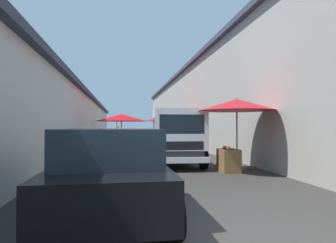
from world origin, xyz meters
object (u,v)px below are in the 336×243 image
(hatchback_car, at_px, (111,170))
(vendor_in_shade, at_px, (186,139))
(delivery_truck, at_px, (176,138))
(vendor_by_crates, at_px, (117,135))
(fruit_stall_far_left, at_px, (236,112))
(fruit_stall_far_right, at_px, (122,121))
(fruit_stall_near_right, at_px, (117,121))
(fruit_stall_mid_lane, at_px, (167,121))
(fruit_stall_near_left, at_px, (166,123))

(hatchback_car, relative_size, vendor_in_shade, 2.59)
(delivery_truck, distance_m, vendor_by_crates, 10.57)
(fruit_stall_far_left, xyz_separation_m, fruit_stall_far_right, (7.24, 3.62, -0.20))
(fruit_stall_far_right, height_order, vendor_in_shade, fruit_stall_far_right)
(fruit_stall_near_right, height_order, fruit_stall_mid_lane, fruit_stall_near_right)
(fruit_stall_near_right, relative_size, fruit_stall_far_left, 1.01)
(vendor_by_crates, bearing_deg, hatchback_car, -179.57)
(fruit_stall_near_left, distance_m, hatchback_car, 16.17)
(hatchback_car, bearing_deg, fruit_stall_near_right, 0.62)
(fruit_stall_near_left, xyz_separation_m, delivery_truck, (-10.32, 1.19, -0.67))
(vendor_in_shade, bearing_deg, fruit_stall_far_left, -175.82)
(fruit_stall_near_left, xyz_separation_m, fruit_stall_mid_lane, (-2.65, 0.29, 0.10))
(fruit_stall_near_left, distance_m, fruit_stall_far_left, 12.09)
(fruit_stall_near_left, xyz_separation_m, hatchback_car, (-15.79, 3.38, -0.97))
(fruit_stall_near_left, relative_size, fruit_stall_mid_lane, 0.88)
(fruit_stall_far_right, height_order, hatchback_car, fruit_stall_far_right)
(hatchback_car, bearing_deg, fruit_stall_far_left, -45.70)
(hatchback_car, distance_m, delivery_truck, 5.90)
(fruit_stall_near_right, bearing_deg, vendor_in_shade, -158.29)
(delivery_truck, bearing_deg, vendor_in_shade, -18.66)
(delivery_truck, height_order, vendor_by_crates, delivery_truck)
(fruit_stall_near_right, height_order, fruit_stall_far_left, fruit_stall_near_right)
(fruit_stall_mid_lane, distance_m, vendor_in_shade, 4.18)
(fruit_stall_near_right, height_order, hatchback_car, fruit_stall_near_right)
(fruit_stall_near_right, bearing_deg, hatchback_car, -179.38)
(fruit_stall_mid_lane, height_order, hatchback_car, fruit_stall_mid_lane)
(fruit_stall_far_right, relative_size, vendor_in_shade, 1.90)
(fruit_stall_far_left, xyz_separation_m, vendor_in_shade, (5.36, 0.39, -1.09))
(hatchback_car, bearing_deg, fruit_stall_far_right, -0.98)
(fruit_stall_mid_lane, bearing_deg, delivery_truck, 173.26)
(fruit_stall_far_left, bearing_deg, fruit_stall_far_right, 26.54)
(fruit_stall_near_right, height_order, vendor_in_shade, fruit_stall_near_right)
(fruit_stall_near_left, height_order, vendor_in_shade, fruit_stall_near_left)
(delivery_truck, distance_m, vendor_in_shade, 3.81)
(fruit_stall_near_right, bearing_deg, fruit_stall_far_right, -176.94)
(fruit_stall_mid_lane, height_order, vendor_by_crates, fruit_stall_mid_lane)
(fruit_stall_mid_lane, relative_size, vendor_in_shade, 1.74)
(vendor_in_shade, bearing_deg, vendor_by_crates, 27.74)
(fruit_stall_near_left, relative_size, vendor_by_crates, 1.49)
(fruit_stall_far_right, bearing_deg, fruit_stall_far_left, -153.46)
(fruit_stall_near_left, height_order, delivery_truck, fruit_stall_near_left)
(fruit_stall_far_right, distance_m, hatchback_car, 11.00)
(fruit_stall_mid_lane, xyz_separation_m, vendor_by_crates, (2.65, 3.22, -0.92))
(hatchback_car, bearing_deg, fruit_stall_mid_lane, -13.27)
(fruit_stall_near_right, relative_size, delivery_truck, 0.49)
(fruit_stall_far_right, distance_m, vendor_in_shade, 3.83)
(fruit_stall_far_right, bearing_deg, vendor_in_shade, -120.18)
(vendor_in_shade, bearing_deg, fruit_stall_near_left, 0.22)
(fruit_stall_far_left, relative_size, fruit_stall_mid_lane, 0.93)
(fruit_stall_far_left, relative_size, delivery_truck, 0.49)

